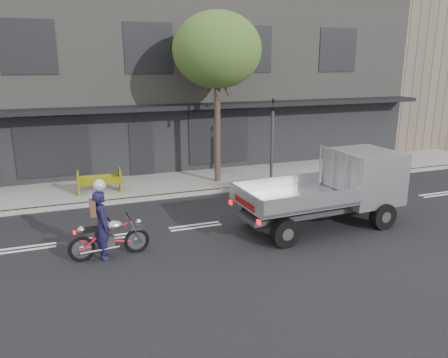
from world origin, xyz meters
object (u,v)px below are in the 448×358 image
construction_barrier (100,182)px  rider (102,225)px  street_tree (217,51)px  traffic_light_pole (272,145)px  motorcycle (109,237)px  flatbed_ute (352,181)px

construction_barrier → rider: bearing=-94.1°
street_tree → traffic_light_pole: 4.23m
street_tree → construction_barrier: street_tree is taller
traffic_light_pole → construction_barrier: 6.75m
motorcycle → street_tree: bearing=45.8°
traffic_light_pole → motorcycle: size_ratio=1.70×
street_tree → traffic_light_pole: size_ratio=1.93×
rider → flatbed_ute: (7.49, 0.03, 0.44)m
motorcycle → flatbed_ute: 7.38m
rider → flatbed_ute: 7.50m
traffic_light_pole → construction_barrier: size_ratio=2.18×
rider → flatbed_ute: bearing=-92.3°
rider → traffic_light_pole: bearing=-59.2°
motorcycle → flatbed_ute: size_ratio=0.40×
rider → flatbed_ute: size_ratio=0.35×
street_tree → rider: bearing=-132.5°
motorcycle → rider: size_ratio=1.16×
flatbed_ute → rider: bearing=177.3°
rider → motorcycle: bearing=-92.6°
flatbed_ute → motorcycle: bearing=177.3°
street_tree → traffic_light_pole: (2.00, -0.85, -3.63)m
street_tree → motorcycle: 8.72m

